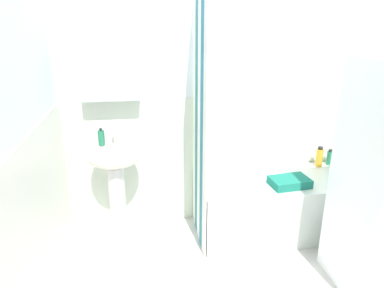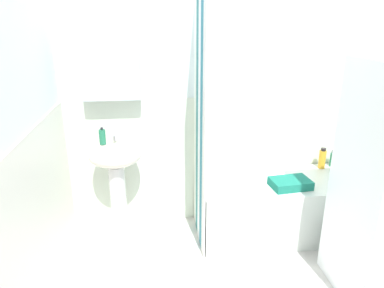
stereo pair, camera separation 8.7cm
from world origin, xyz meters
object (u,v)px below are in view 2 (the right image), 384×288
object	(u,v)px
towel_folded	(290,183)
conditioner_bottle	(333,159)
soap_dispenser	(102,137)
body_wash_bottle	(322,159)
bathtub	(278,206)
sink	(116,170)

from	to	relation	value
towel_folded	conditioner_bottle	bearing A→B (deg)	34.35
soap_dispenser	body_wash_bottle	bearing A→B (deg)	2.08
bathtub	soap_dispenser	bearing A→B (deg)	174.32
sink	towel_folded	xyz separation A→B (m)	(1.46, -0.27, -0.08)
conditioner_bottle	body_wash_bottle	bearing A→B (deg)	-168.92
soap_dispenser	body_wash_bottle	xyz separation A→B (m)	(2.00, 0.07, -0.32)
sink	conditioner_bottle	world-z (taller)	sink
sink	body_wash_bottle	world-z (taller)	sink
sink	bathtub	bearing A→B (deg)	-5.24
sink	soap_dispenser	size ratio (longest dim) A/B	5.83
sink	bathtub	world-z (taller)	sink
conditioner_bottle	body_wash_bottle	world-z (taller)	body_wash_bottle
sink	soap_dispenser	world-z (taller)	soap_dispenser
conditioner_bottle	body_wash_bottle	size ratio (longest dim) A/B	0.79
sink	conditioner_bottle	xyz separation A→B (m)	(2.03, 0.12, -0.04)
sink	towel_folded	size ratio (longest dim) A/B	2.67
bathtub	conditioner_bottle	xyz separation A→B (m)	(0.60, 0.25, 0.33)
conditioner_bottle	towel_folded	distance (m)	0.69
bathtub	conditioner_bottle	distance (m)	0.73
sink	conditioner_bottle	bearing A→B (deg)	3.30
soap_dispenser	bathtub	size ratio (longest dim) A/B	0.11
sink	towel_folded	distance (m)	1.49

